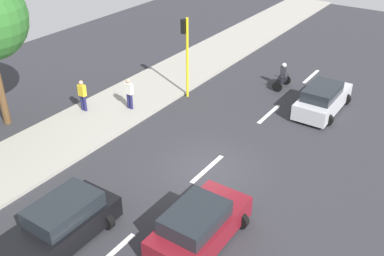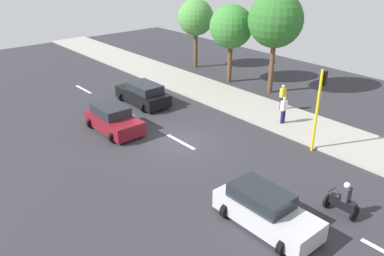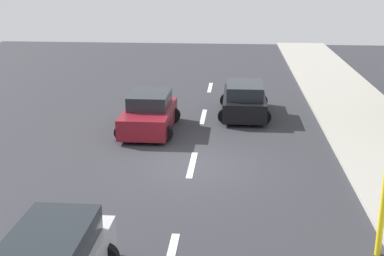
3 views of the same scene
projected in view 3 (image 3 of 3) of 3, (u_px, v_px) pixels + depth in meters
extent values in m
cube|color=#2D2D33|center=(192.00, 166.00, 17.47)|extent=(40.00, 60.00, 0.10)
cube|color=white|center=(192.00, 165.00, 17.46)|extent=(0.20, 2.40, 0.01)
cube|color=white|center=(203.00, 117.00, 23.18)|extent=(0.20, 2.40, 0.01)
cube|color=white|center=(210.00, 88.00, 28.89)|extent=(0.20, 2.40, 0.01)
cube|color=#1E2328|center=(50.00, 243.00, 10.02)|extent=(1.46, 2.40, 0.56)
cylinder|color=black|center=(36.00, 254.00, 11.37)|extent=(0.64, 0.22, 0.64)
cube|color=maroon|center=(149.00, 118.00, 20.98)|extent=(1.86, 3.98, 0.80)
cube|color=#1E2328|center=(150.00, 99.00, 21.09)|extent=(1.56, 2.23, 0.56)
cylinder|color=black|center=(165.00, 134.00, 19.74)|extent=(0.64, 0.22, 0.64)
cylinder|color=black|center=(122.00, 132.00, 19.87)|extent=(0.64, 0.22, 0.64)
cylinder|color=black|center=(173.00, 115.00, 22.24)|extent=(0.64, 0.22, 0.64)
cylinder|color=black|center=(135.00, 114.00, 22.37)|extent=(0.64, 0.22, 0.64)
cube|color=black|center=(244.00, 103.00, 23.32)|extent=(1.85, 4.28, 0.80)
cube|color=#1E2328|center=(245.00, 90.00, 22.80)|extent=(1.55, 2.40, 0.56)
cylinder|color=black|center=(227.00, 100.00, 24.81)|extent=(0.64, 0.22, 0.64)
cylinder|color=black|center=(261.00, 101.00, 24.67)|extent=(0.64, 0.22, 0.64)
cylinder|color=black|center=(225.00, 116.00, 22.11)|extent=(0.64, 0.22, 0.64)
cylinder|color=black|center=(264.00, 117.00, 21.98)|extent=(0.64, 0.22, 0.64)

